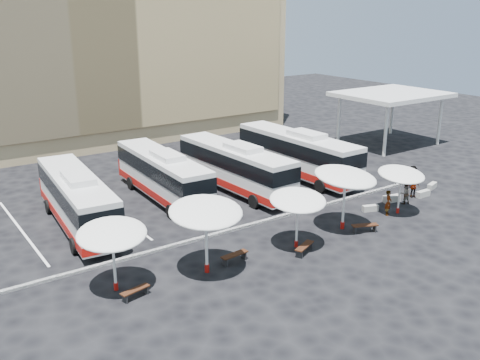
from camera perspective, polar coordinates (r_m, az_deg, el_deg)
ground at (r=33.38m, az=1.53°, el=-5.20°), size 120.00×120.00×0.00m
sandstone_building at (r=59.47m, az=-17.63°, el=16.62°), size 42.00×18.25×29.60m
service_canopy at (r=55.28m, az=15.84°, el=8.64°), size 10.00×8.00×5.20m
curb_divider at (r=33.72m, az=1.03°, el=-4.81°), size 34.00×0.25×0.15m
bay_lines at (r=39.67m, az=-5.31°, el=-1.45°), size 24.15×12.00×0.01m
bus_0 at (r=34.49m, az=-17.02°, el=-1.91°), size 3.42×11.69×3.66m
bus_1 at (r=38.31m, az=-8.27°, el=0.63°), size 3.00×11.48×3.62m
bus_2 at (r=39.72m, az=-0.56°, el=1.51°), size 3.06×11.76×3.71m
bus_3 at (r=43.25m, az=6.11°, el=2.91°), size 3.08×12.34×3.90m
sunshade_0 at (r=25.93m, az=-13.51°, el=-5.64°), size 4.26×4.29×3.47m
sunshade_1 at (r=26.83m, az=-3.67°, el=-3.45°), size 4.43×4.47×3.92m
sunshade_2 at (r=30.03m, az=6.18°, el=-2.17°), size 4.18×4.20×3.33m
sunshade_3 at (r=32.83m, az=11.18°, el=0.31°), size 4.89×4.92×3.96m
sunshade_4 at (r=36.51m, az=16.82°, el=0.56°), size 3.56×3.59×3.17m
wood_bench_0 at (r=26.18m, az=-11.11°, el=-11.56°), size 1.52×0.68×0.45m
wood_bench_1 at (r=28.99m, az=-0.58°, el=-8.09°), size 1.66×0.59×0.50m
wood_bench_2 at (r=30.18m, az=6.89°, el=-7.13°), size 1.66×1.05×0.50m
wood_bench_3 at (r=33.58m, az=13.17°, el=-4.84°), size 1.65×1.07×0.50m
conc_bench_0 at (r=37.15m, az=13.73°, el=-2.94°), size 1.14×0.69×0.41m
conc_bench_1 at (r=39.27m, az=15.86°, el=-1.92°), size 1.34×0.69×0.48m
conc_bench_2 at (r=41.04m, az=18.94°, el=-1.39°), size 1.18×0.40×0.44m
conc_bench_3 at (r=43.12m, az=19.80°, el=-0.59°), size 1.16×0.67×0.41m
passenger_0 at (r=36.55m, az=15.54°, el=-2.35°), size 0.74×0.68×1.70m
passenger_1 at (r=38.97m, az=17.22°, el=-1.38°), size 0.89×0.79×1.53m
passenger_2 at (r=40.48m, az=18.01°, el=-0.72°), size 0.99×0.76×1.57m
passenger_3 at (r=42.70m, az=17.92°, el=0.34°), size 1.16×0.73×1.71m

